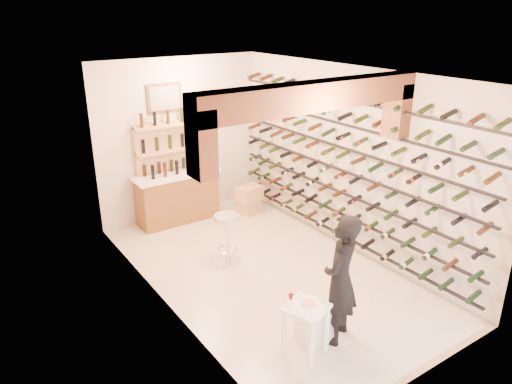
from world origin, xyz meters
The scene contains 11 objects.
ground centered at (0.00, 0.00, 0.00)m, with size 6.00×6.00×0.00m, color beige.
room_shell centered at (0.00, -0.26, 2.25)m, with size 3.52×6.02×3.21m.
wine_rack centered at (1.53, 0.00, 1.55)m, with size 0.32×5.70×2.56m.
back_counter centered at (-0.30, 2.65, 0.53)m, with size 1.70×0.62×1.29m.
back_shelving centered at (-0.30, 2.89, 1.17)m, with size 1.40×0.31×2.73m.
tasting_table centered at (-0.77, -1.91, 0.56)m, with size 0.60×0.60×0.83m.
white_stool centered at (-0.52, -1.79, 0.23)m, with size 0.37×0.37×0.46m, color white.
person centered at (-0.24, -1.93, 0.88)m, with size 0.64×0.42×1.76m, color black.
chrome_barstool centered at (-0.38, 0.60, 0.51)m, with size 0.45×0.45×0.88m.
crate_lower centered at (1.11, 2.18, 0.14)m, with size 0.46×0.32×0.28m, color tan.
crate_upper centered at (1.11, 2.18, 0.43)m, with size 0.52×0.36×0.31m, color tan.
Camera 1 is at (-4.07, -5.66, 4.07)m, focal length 33.85 mm.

